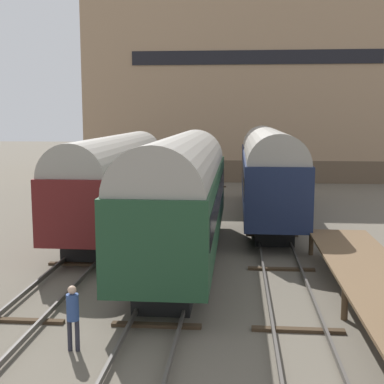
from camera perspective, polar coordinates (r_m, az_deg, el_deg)
name	(u,v)px	position (r m, az deg, el deg)	size (l,w,h in m)	color
ground_plane	(170,293)	(18.65, -2.40, -10.67)	(200.00, 200.00, 0.00)	#60594C
track_left	(55,285)	(19.51, -14.38, -9.62)	(2.60, 60.00, 0.26)	#4C4742
track_middle	(170,289)	(18.61, -2.40, -10.25)	(2.60, 60.00, 0.26)	#4C4742
track_right	(288,292)	(18.55, 10.24, -10.44)	(2.60, 60.00, 0.26)	#4C4742
train_car_maroon	(115,178)	(27.72, -8.25, 1.53)	(2.88, 15.15, 4.99)	black
train_car_navy	(268,168)	(31.22, 8.13, 2.58)	(2.94, 17.30, 5.25)	black
train_car_green	(181,191)	(21.70, -1.15, 0.09)	(3.09, 15.12, 5.25)	black
station_platform	(383,287)	(16.88, 19.70, -9.56)	(2.46, 15.18, 1.11)	brown
person_worker	(73,312)	(14.33, -12.60, -12.36)	(0.32, 0.32, 1.74)	#282833
warehouse_building	(253,75)	(54.40, 6.55, 12.33)	(30.91, 13.27, 19.90)	brown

